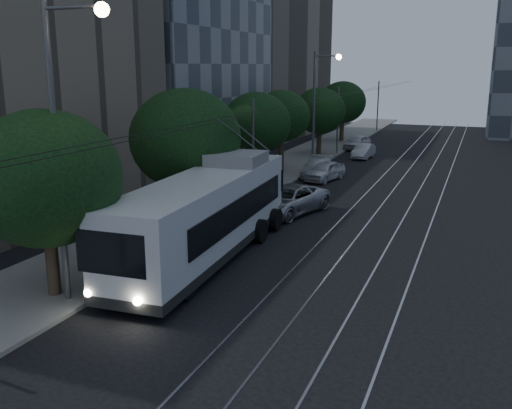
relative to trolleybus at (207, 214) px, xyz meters
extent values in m
plane|color=black|center=(3.52, -0.56, -1.84)|extent=(120.00, 120.00, 0.00)
cube|color=slate|center=(-3.98, 19.44, -1.76)|extent=(5.00, 90.00, 0.15)
cube|color=#919199|center=(3.80, 19.44, -1.83)|extent=(0.08, 90.00, 0.02)
cube|color=#919199|center=(5.24, 19.44, -1.83)|extent=(0.08, 90.00, 0.02)
cube|color=#919199|center=(6.80, 19.44, -1.83)|extent=(0.08, 90.00, 0.02)
cube|color=#919199|center=(8.24, 19.44, -1.83)|extent=(0.08, 90.00, 0.02)
cylinder|color=black|center=(-0.33, 19.44, 3.76)|extent=(0.02, 90.00, 0.02)
cylinder|color=black|center=(0.37, 19.44, 3.76)|extent=(0.02, 90.00, 0.02)
cylinder|color=#555557|center=(-1.78, 9.44, 1.16)|extent=(0.14, 0.14, 6.00)
cylinder|color=#555557|center=(-1.78, 29.44, 1.16)|extent=(0.14, 0.14, 6.00)
cylinder|color=#555557|center=(-1.78, 49.44, 1.16)|extent=(0.14, 0.14, 6.00)
cube|color=silver|center=(0.00, -0.18, 0.07)|extent=(3.42, 13.04, 3.07)
cube|color=black|center=(0.00, -0.18, -1.30)|extent=(3.47, 13.08, 0.38)
cube|color=black|center=(0.00, 0.36, 0.21)|extent=(3.34, 10.35, 1.13)
cube|color=black|center=(0.00, -6.60, 0.37)|extent=(2.44, 0.21, 1.40)
cube|color=black|center=(0.00, 6.24, 0.32)|extent=(2.24, 0.20, 1.08)
cube|color=green|center=(0.00, -6.60, 1.34)|extent=(1.72, 0.15, 0.34)
cube|color=gray|center=(0.00, 3.05, 1.88)|extent=(2.47, 2.49, 0.54)
sphere|color=white|center=(-0.91, -6.65, -1.03)|extent=(0.28, 0.28, 0.28)
sphere|color=white|center=(0.91, -6.65, -1.03)|extent=(0.28, 0.28, 0.28)
cylinder|color=#555557|center=(-0.32, 4.18, 2.74)|extent=(0.06, 4.86, 2.11)
cylinder|color=#555557|center=(0.32, 4.18, 2.74)|extent=(0.06, 4.86, 2.11)
cylinder|color=black|center=(-1.32, -4.31, -1.30)|extent=(0.32, 1.08, 1.08)
cylinder|color=black|center=(1.32, -4.31, -1.30)|extent=(0.32, 1.08, 1.08)
cylinder|color=black|center=(-1.32, 2.66, -1.30)|extent=(0.32, 1.08, 1.08)
cylinder|color=black|center=(1.32, 2.66, -1.30)|extent=(0.32, 1.08, 1.08)
cylinder|color=black|center=(-1.32, 4.73, -1.30)|extent=(0.32, 1.08, 1.08)
cylinder|color=black|center=(1.32, 4.73, -1.30)|extent=(0.32, 1.08, 1.08)
imported|color=#A9ABB0|center=(0.82, 7.98, -1.08)|extent=(3.91, 5.94, 1.52)
imported|color=silver|center=(0.27, 17.68, -1.17)|extent=(2.45, 4.19, 1.34)
imported|color=silver|center=(-0.64, 18.94, -1.18)|extent=(2.27, 4.67, 1.31)
imported|color=silver|center=(0.82, 28.44, -1.23)|extent=(1.50, 3.73, 1.21)
imported|color=silver|center=(-0.78, 33.36, -1.15)|extent=(2.25, 4.21, 1.36)
cylinder|color=#32241C|center=(-2.98, -5.86, -0.69)|extent=(0.44, 0.44, 2.30)
ellipsoid|color=black|center=(-2.98, -5.86, 2.36)|extent=(5.08, 5.08, 4.57)
cylinder|color=#32241C|center=(-2.98, 3.75, -0.66)|extent=(0.44, 0.44, 2.35)
ellipsoid|color=black|center=(-2.98, 3.75, 2.53)|extent=(5.38, 5.38, 4.85)
cylinder|color=#32241C|center=(-2.98, 12.96, -0.51)|extent=(0.44, 0.44, 2.65)
ellipsoid|color=black|center=(-2.98, 12.96, 2.44)|extent=(4.33, 4.33, 3.90)
cylinder|color=#32241C|center=(-3.48, 19.12, -0.51)|extent=(0.44, 0.44, 2.66)
ellipsoid|color=black|center=(-3.48, 19.12, 2.39)|extent=(4.18, 4.18, 3.76)
cylinder|color=#32241C|center=(-3.15, 28.33, -0.70)|extent=(0.44, 0.44, 2.28)
ellipsoid|color=black|center=(-3.15, 28.33, 2.12)|extent=(4.48, 4.48, 4.03)
cylinder|color=#32241C|center=(-3.46, 38.25, -0.68)|extent=(0.44, 0.44, 2.32)
ellipsoid|color=black|center=(-3.46, 38.25, 2.27)|extent=(4.75, 4.75, 4.28)
cylinder|color=#555557|center=(-2.28, -6.01, 3.10)|extent=(0.20, 0.20, 9.87)
cylinder|color=#555557|center=(-1.20, -6.01, 7.64)|extent=(2.17, 0.12, 0.12)
sphere|color=#FFC78C|center=(-0.21, -6.01, 7.54)|extent=(0.44, 0.44, 0.44)
cylinder|color=#555557|center=(-2.28, 23.45, 2.60)|extent=(0.20, 0.20, 8.87)
cylinder|color=#555557|center=(-1.31, 23.45, 6.68)|extent=(1.95, 0.12, 0.12)
sphere|color=#FFC78C|center=(-0.42, 23.45, 6.59)|extent=(0.44, 0.44, 0.44)
camera|label=1|loc=(10.29, -20.37, 5.99)|focal=40.00mm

